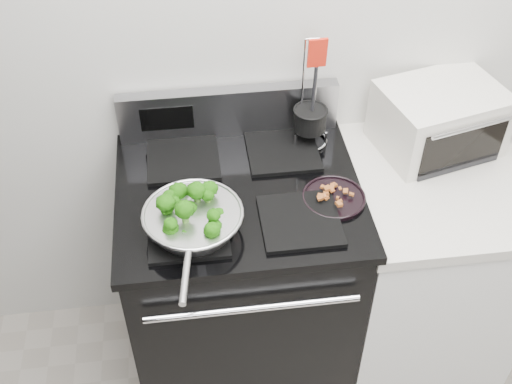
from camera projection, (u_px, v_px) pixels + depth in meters
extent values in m
cube|color=silver|center=(317.00, 20.00, 2.06)|extent=(4.00, 0.02, 2.70)
cube|color=black|center=(241.00, 286.00, 2.39)|extent=(0.76, 0.66, 0.92)
cube|color=black|center=(239.00, 193.00, 2.07)|extent=(0.79, 0.69, 0.03)
cube|color=#99999E|center=(229.00, 112.00, 2.22)|extent=(0.76, 0.05, 0.18)
cube|color=black|center=(188.00, 231.00, 1.92)|extent=(0.24, 0.24, 0.01)
cube|color=black|center=(300.00, 221.00, 1.95)|extent=(0.24, 0.24, 0.01)
cube|color=black|center=(183.00, 159.00, 2.16)|extent=(0.24, 0.24, 0.01)
cube|color=black|center=(282.00, 151.00, 2.20)|extent=(0.24, 0.24, 0.01)
cube|color=white|center=(417.00, 271.00, 2.47)|extent=(0.60, 0.66, 0.88)
cube|color=beige|center=(441.00, 183.00, 2.16)|extent=(0.62, 0.68, 0.04)
torus|color=silver|center=(193.00, 213.00, 1.88)|extent=(0.30, 0.30, 0.01)
cylinder|color=silver|center=(186.00, 277.00, 1.71)|extent=(0.04, 0.18, 0.02)
cylinder|color=black|center=(334.00, 198.00, 2.03)|extent=(0.20, 0.20, 0.01)
cylinder|color=black|center=(310.00, 119.00, 2.18)|extent=(0.11, 0.11, 0.08)
cylinder|color=black|center=(312.00, 97.00, 2.12)|extent=(0.01, 0.01, 0.24)
cube|color=red|center=(315.00, 51.00, 2.00)|extent=(0.06, 0.01, 0.10)
cube|color=beige|center=(439.00, 118.00, 2.20)|extent=(0.45, 0.38, 0.23)
cube|color=black|center=(454.00, 148.00, 2.10)|extent=(0.31, 0.08, 0.16)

